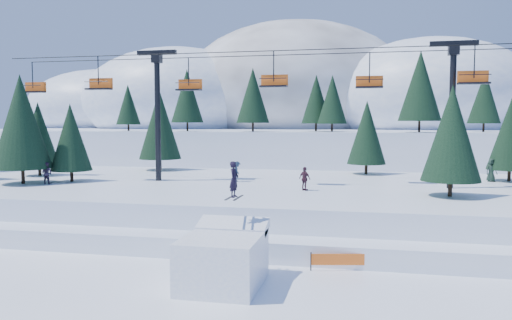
% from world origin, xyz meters
% --- Properties ---
extents(ground, '(160.00, 160.00, 0.00)m').
position_xyz_m(ground, '(0.00, 0.00, 0.00)').
color(ground, white).
rests_on(ground, ground).
extents(mid_shelf, '(70.00, 22.00, 2.50)m').
position_xyz_m(mid_shelf, '(0.00, 18.00, 1.25)').
color(mid_shelf, white).
rests_on(mid_shelf, ground).
extents(berm, '(70.00, 6.00, 1.10)m').
position_xyz_m(berm, '(0.00, 8.00, 0.55)').
color(berm, white).
rests_on(berm, ground).
extents(mountain_ridge, '(119.00, 60.00, 26.46)m').
position_xyz_m(mountain_ridge, '(-5.09, 73.41, 9.64)').
color(mountain_ridge, white).
rests_on(mountain_ridge, ground).
extents(jump_kicker, '(3.29, 4.49, 5.35)m').
position_xyz_m(jump_kicker, '(1.01, 1.56, 1.23)').
color(jump_kicker, white).
rests_on(jump_kicker, ground).
extents(chairlift, '(46.95, 3.21, 10.28)m').
position_xyz_m(chairlift, '(0.54, 18.05, 9.32)').
color(chairlift, black).
rests_on(chairlift, mid_shelf).
extents(conifer_stand, '(61.35, 16.56, 8.48)m').
position_xyz_m(conifer_stand, '(1.25, 18.73, 6.69)').
color(conifer_stand, black).
rests_on(conifer_stand, mid_shelf).
extents(distant_skiers, '(34.07, 9.36, 1.82)m').
position_xyz_m(distant_skiers, '(0.33, 17.88, 3.34)').
color(distant_skiers, '#26384E').
rests_on(distant_skiers, mid_shelf).
extents(banner_near, '(2.80, 0.62, 0.90)m').
position_xyz_m(banner_near, '(5.91, 4.78, 0.54)').
color(banner_near, black).
rests_on(banner_near, ground).
extents(banner_far, '(2.86, 0.20, 0.90)m').
position_xyz_m(banner_far, '(8.82, 5.67, 0.54)').
color(banner_far, black).
rests_on(banner_far, ground).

